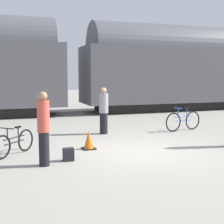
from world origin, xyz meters
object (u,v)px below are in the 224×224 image
at_px(backpack, 68,154).
at_px(freight_train, 73,65).
at_px(person_in_grey, 104,111).
at_px(traffic_cone, 89,141).
at_px(person_in_red, 44,128).
at_px(bicycle_black, 14,143).
at_px(bicycle_blue, 183,121).

bearing_deg(backpack, freight_train, 77.30).
distance_m(person_in_grey, traffic_cone, 2.61).
height_order(person_in_red, traffic_cone, person_in_red).
relative_size(person_in_red, person_in_grey, 1.04).
distance_m(bicycle_black, person_in_grey, 4.06).
bearing_deg(bicycle_black, freight_train, 68.15).
distance_m(freight_train, person_in_grey, 6.94).
bearing_deg(backpack, traffic_cone, 53.14).
distance_m(bicycle_black, person_in_red, 1.61).
bearing_deg(freight_train, backpack, -102.70).
xyz_separation_m(freight_train, traffic_cone, (-1.42, -8.89, -2.58)).
bearing_deg(bicycle_black, person_in_grey, 34.15).
xyz_separation_m(person_in_grey, backpack, (-2.02, -3.36, -0.72)).
xyz_separation_m(person_in_red, backpack, (0.65, 0.25, -0.77)).
bearing_deg(traffic_cone, bicycle_black, -179.36).
relative_size(freight_train, bicycle_black, 39.97).
height_order(person_in_red, person_in_grey, person_in_red).
xyz_separation_m(freight_train, person_in_red, (-2.91, -10.26, -1.89)).
xyz_separation_m(bicycle_black, person_in_grey, (3.33, 2.26, 0.54)).
relative_size(bicycle_black, person_in_grey, 0.70).
xyz_separation_m(bicycle_black, traffic_cone, (2.16, 0.02, -0.10)).
distance_m(bicycle_black, backpack, 1.72).
bearing_deg(bicycle_blue, traffic_cone, -157.32).
xyz_separation_m(freight_train, bicycle_black, (-3.58, -8.92, -2.48)).
relative_size(bicycle_blue, backpack, 5.25).
bearing_deg(bicycle_blue, person_in_grey, 173.26).
height_order(freight_train, bicycle_blue, freight_train).
bearing_deg(freight_train, bicycle_blue, -66.80).
relative_size(person_in_red, backpack, 5.43).
relative_size(bicycle_blue, traffic_cone, 3.24).
distance_m(freight_train, person_in_red, 10.83).
relative_size(person_in_grey, backpack, 5.22).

